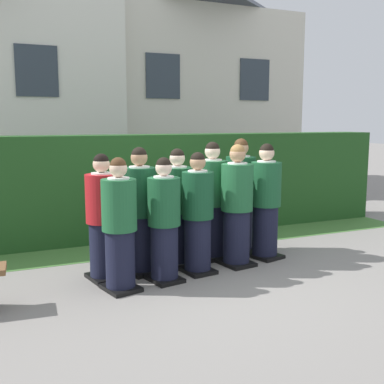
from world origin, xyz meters
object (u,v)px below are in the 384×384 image
object	(u,v)px
student_front_row_3	(237,208)
student_in_red_blazer	(103,220)
student_rear_row_1	(140,214)
student_rear_row_3	(212,203)
student_front_row_4	(266,204)
student_front_row_1	(164,223)
student_rear_row_4	(240,198)
student_front_row_0	(120,228)
student_front_row_2	(198,216)
student_rear_row_2	(177,210)

from	to	relation	value
student_front_row_3	student_in_red_blazer	distance (m)	1.84
student_in_red_blazer	student_rear_row_1	xyz separation A→B (m)	(0.51, 0.06, 0.03)
student_rear_row_3	student_front_row_4	bearing A→B (deg)	-23.11
student_in_red_blazer	student_front_row_1	bearing A→B (deg)	-29.47
student_rear_row_4	student_front_row_0	bearing A→B (deg)	-156.35
student_front_row_1	student_front_row_2	size ratio (longest dim) A/B	0.97
student_front_row_4	student_rear_row_4	distance (m)	0.49
student_front_row_1	student_front_row_2	distance (m)	0.54
student_front_row_2	student_front_row_3	world-z (taller)	student_front_row_3
student_in_red_blazer	student_rear_row_2	bearing A→B (deg)	10.41
student_front_row_3	student_rear_row_3	size ratio (longest dim) A/B	0.99
student_in_red_blazer	student_rear_row_1	size ratio (longest dim) A/B	0.96
student_rear_row_4	student_front_row_3	bearing A→B (deg)	-123.27
student_rear_row_2	student_rear_row_3	size ratio (longest dim) A/B	0.95
student_rear_row_1	student_in_red_blazer	bearing A→B (deg)	-172.97
student_in_red_blazer	student_rear_row_3	size ratio (longest dim) A/B	0.94
student_front_row_0	student_front_row_4	distance (m)	2.36
student_front_row_1	student_rear_row_3	world-z (taller)	student_rear_row_3
student_front_row_3	student_rear_row_1	xyz separation A→B (m)	(-1.32, 0.21, -0.01)
student_front_row_0	student_rear_row_2	size ratio (longest dim) A/B	0.97
student_front_row_0	student_rear_row_4	world-z (taller)	student_rear_row_4
student_front_row_2	student_front_row_3	distance (m)	0.64
student_front_row_4	student_rear_row_4	xyz separation A→B (m)	(-0.16, 0.46, 0.03)
student_front_row_0	student_rear_row_1	bearing A→B (deg)	51.96
student_front_row_1	student_front_row_4	world-z (taller)	student_front_row_4
student_rear_row_1	student_rear_row_3	xyz separation A→B (m)	(1.17, 0.25, 0.02)
student_front_row_4	student_rear_row_3	world-z (taller)	student_rear_row_3
student_front_row_1	student_rear_row_1	size ratio (longest dim) A/B	0.94
student_front_row_1	student_rear_row_2	bearing A→B (deg)	54.57
student_front_row_1	student_rear_row_2	xyz separation A→B (m)	(0.41, 0.58, 0.03)
student_rear_row_4	student_rear_row_3	bearing A→B (deg)	-164.53
student_rear_row_1	student_front_row_1	bearing A→B (deg)	-69.18
student_front_row_4	student_front_row_1	bearing A→B (deg)	-167.29
student_front_row_2	student_rear_row_4	distance (m)	1.25
student_front_row_1	student_rear_row_3	distance (m)	1.22
student_rear_row_1	student_rear_row_2	size ratio (longest dim) A/B	1.02
student_rear_row_2	student_front_row_0	bearing A→B (deg)	-146.05
student_front_row_4	student_front_row_3	bearing A→B (deg)	-164.74
student_front_row_0	student_front_row_1	distance (m)	0.60
student_front_row_2	student_front_row_1	bearing A→B (deg)	-164.09
student_rear_row_1	student_front_row_2	bearing A→B (deg)	-23.11
student_front_row_1	student_rear_row_3	bearing A→B (deg)	34.64
student_front_row_1	student_front_row_0	bearing A→B (deg)	-170.93
student_rear_row_3	student_front_row_0	bearing A→B (deg)	-153.72
student_front_row_3	student_rear_row_3	world-z (taller)	student_rear_row_3
student_front_row_3	student_in_red_blazer	xyz separation A→B (m)	(-1.83, 0.15, -0.04)
student_front_row_1	student_front_row_3	bearing A→B (deg)	11.45
student_front_row_3	student_rear_row_1	world-z (taller)	student_front_row_3
student_front_row_1	student_front_row_3	distance (m)	1.18
student_front_row_1	student_rear_row_2	distance (m)	0.72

